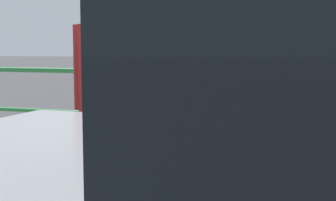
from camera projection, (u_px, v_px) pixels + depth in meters
The scene contains 3 objects.
parking_meter at pixel (197, 100), 3.25m from camera, with size 0.16×0.17×1.41m.
pedestrian_at_meter at pixel (115, 96), 3.43m from camera, with size 0.63×0.42×1.76m.
background_railing at pixel (259, 103), 4.96m from camera, with size 24.06×0.06×1.13m.
Camera 1 is at (0.64, -2.80, 1.48)m, focal length 51.09 mm.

